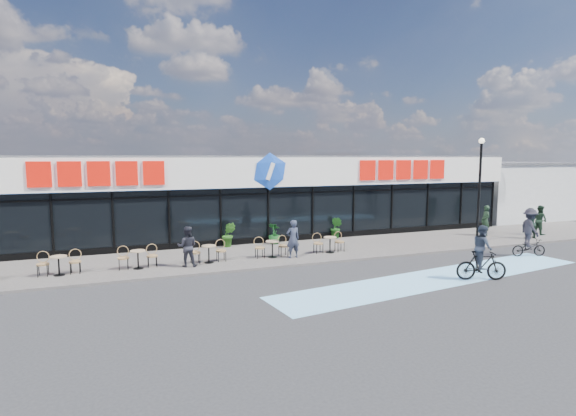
{
  "coord_description": "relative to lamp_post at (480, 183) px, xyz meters",
  "views": [
    {
      "loc": [
        -7.24,
        -14.91,
        4.56
      ],
      "look_at": [
        -0.24,
        3.5,
        2.29
      ],
      "focal_mm": 28.0,
      "sensor_mm": 36.0,
      "label": 1
    }
  ],
  "objects": [
    {
      "name": "cyclist_b",
      "position": [
        0.87,
        -2.26,
        -2.25
      ],
      "size": [
        1.64,
        1.28,
        2.21
      ],
      "color": "black",
      "rests_on": "ground"
    },
    {
      "name": "bistro_set_5",
      "position": [
        -7.48,
        1.38,
        -2.71
      ],
      "size": [
        1.54,
        0.62,
        0.9
      ],
      "color": "tan",
      "rests_on": "sidewalk"
    },
    {
      "name": "patron_left",
      "position": [
        -9.49,
        0.91,
        -2.32
      ],
      "size": [
        0.64,
        0.44,
        1.69
      ],
      "primitive_type": "imported",
      "rotation": [
        0.0,
        0.0,
        3.21
      ],
      "color": "#2B3144",
      "rests_on": "sidewalk"
    },
    {
      "name": "potted_plant_right",
      "position": [
        -5.56,
        4.44,
        -2.57
      ],
      "size": [
        0.75,
        0.81,
        1.18
      ],
      "primitive_type": "imported",
      "rotation": [
        0.0,
        0.0,
        5.14
      ],
      "color": "#184714",
      "rests_on": "sidewalk"
    },
    {
      "name": "sidewalk",
      "position": [
        -9.37,
        2.2,
        -3.21
      ],
      "size": [
        44.0,
        5.0,
        0.1
      ],
      "primitive_type": "cube",
      "color": "#615A56",
      "rests_on": "ground"
    },
    {
      "name": "potted_plant_left",
      "position": [
        -9.22,
        4.21,
        -2.63
      ],
      "size": [
        0.84,
        0.84,
        1.06
      ],
      "primitive_type": "imported",
      "rotation": [
        0.0,
        0.0,
        2.36
      ],
      "color": "#144719",
      "rests_on": "sidewalk"
    },
    {
      "name": "bistro_set_2",
      "position": [
        -15.97,
        1.38,
        -2.71
      ],
      "size": [
        1.54,
        0.62,
        0.9
      ],
      "color": "tan",
      "rests_on": "sidewalk"
    },
    {
      "name": "bistro_set_1",
      "position": [
        -18.8,
        1.38,
        -2.71
      ],
      "size": [
        1.54,
        0.62,
        0.9
      ],
      "color": "tan",
      "rests_on": "sidewalk"
    },
    {
      "name": "bistro_set_4",
      "position": [
        -10.31,
        1.38,
        -2.71
      ],
      "size": [
        1.54,
        0.62,
        0.9
      ],
      "color": "tan",
      "rests_on": "sidewalk"
    },
    {
      "name": "pedestrian_c",
      "position": [
        4.29,
        0.73,
        -2.32
      ],
      "size": [
        0.82,
        0.64,
        1.68
      ],
      "primitive_type": "imported",
      "rotation": [
        0.0,
        0.0,
        3.14
      ],
      "color": "black",
      "rests_on": "sidewalk"
    },
    {
      "name": "pedestrian_a",
      "position": [
        2.73,
        2.25,
        -2.31
      ],
      "size": [
        0.54,
        0.7,
        1.71
      ],
      "primitive_type": "imported",
      "rotation": [
        0.0,
        0.0,
        -1.8
      ],
      "color": "black",
      "rests_on": "sidewalk"
    },
    {
      "name": "ground",
      "position": [
        -9.37,
        -2.3,
        -3.26
      ],
      "size": [
        120.0,
        120.0,
        0.0
      ],
      "primitive_type": "plane",
      "color": "#28282B",
      "rests_on": "ground"
    },
    {
      "name": "potted_plant_mid",
      "position": [
        -11.57,
        4.29,
        -2.55
      ],
      "size": [
        0.83,
        0.76,
        1.22
      ],
      "primitive_type": "imported",
      "rotation": [
        0.0,
        0.0,
        5.88
      ],
      "color": "#295B1A",
      "rests_on": "sidewalk"
    },
    {
      "name": "neighbour_building",
      "position": [
        11.13,
        8.7,
        -1.2
      ],
      "size": [
        9.2,
        7.2,
        4.11
      ],
      "color": "silver",
      "rests_on": "ground"
    },
    {
      "name": "lamp_post",
      "position": [
        0.0,
        0.0,
        0.0
      ],
      "size": [
        0.28,
        0.28,
        5.35
      ],
      "color": "black",
      "rests_on": "sidewalk"
    },
    {
      "name": "cyclist_a",
      "position": [
        -4.17,
        -4.61,
        -2.41
      ],
      "size": [
        1.89,
        1.17,
        2.06
      ],
      "color": "black",
      "rests_on": "ground"
    },
    {
      "name": "pedestrian_b",
      "position": [
        5.89,
        1.41,
        -2.32
      ],
      "size": [
        0.7,
        0.86,
        1.68
      ],
      "primitive_type": "imported",
      "rotation": [
        0.0,
        0.0,
        1.5
      ],
      "color": "black",
      "rests_on": "sidewalk"
    },
    {
      "name": "bistro_set_3",
      "position": [
        -13.14,
        1.38,
        -2.71
      ],
      "size": [
        1.54,
        0.62,
        0.9
      ],
      "color": "tan",
      "rests_on": "sidewalk"
    },
    {
      "name": "bike_lane",
      "position": [
        -5.37,
        -3.8,
        -3.26
      ],
      "size": [
        14.17,
        4.13,
        0.01
      ],
      "primitive_type": "cube",
      "rotation": [
        0.0,
        0.0,
        0.14
      ],
      "color": "#7FC5F1",
      "rests_on": "ground"
    },
    {
      "name": "patron_right",
      "position": [
        -14.07,
        0.96,
        -2.34
      ],
      "size": [
        0.94,
        0.82,
        1.66
      ],
      "primitive_type": "imported",
      "rotation": [
        0.0,
        0.0,
        2.88
      ],
      "color": "#212129",
      "rests_on": "sidewalk"
    },
    {
      "name": "building",
      "position": [
        -9.37,
        7.63,
        -0.93
      ],
      "size": [
        30.6,
        6.57,
        4.75
      ],
      "color": "black",
      "rests_on": "ground"
    }
  ]
}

